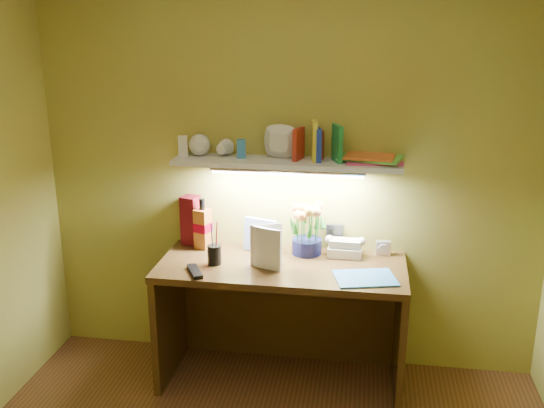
# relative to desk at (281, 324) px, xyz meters

# --- Properties ---
(desk) EXTENTS (1.40, 0.60, 0.75)m
(desk) POSITION_rel_desk_xyz_m (0.00, 0.00, 0.00)
(desk) COLOR #3B2610
(desk) RESTS_ON ground
(flower_bouquet) EXTENTS (0.21, 0.21, 0.31)m
(flower_bouquet) POSITION_rel_desk_xyz_m (0.12, 0.19, 0.53)
(flower_bouquet) COLOR #0E113E
(flower_bouquet) RESTS_ON desk
(telephone) EXTENTS (0.20, 0.15, 0.12)m
(telephone) POSITION_rel_desk_xyz_m (0.35, 0.19, 0.43)
(telephone) COLOR white
(telephone) RESTS_ON desk
(desk_clock) EXTENTS (0.09, 0.05, 0.08)m
(desk_clock) POSITION_rel_desk_xyz_m (0.57, 0.24, 0.42)
(desk_clock) COLOR silver
(desk_clock) RESTS_ON desk
(whisky_bottle) EXTENTS (0.10, 0.10, 0.31)m
(whisky_bottle) POSITION_rel_desk_xyz_m (-0.51, 0.19, 0.53)
(whisky_bottle) COLOR #A1571E
(whisky_bottle) RESTS_ON desk
(whisky_box) EXTENTS (0.12, 0.12, 0.30)m
(whisky_box) POSITION_rel_desk_xyz_m (-0.60, 0.24, 0.53)
(whisky_box) COLOR #590A14
(whisky_box) RESTS_ON desk
(pen_cup) EXTENTS (0.09, 0.09, 0.19)m
(pen_cup) POSITION_rel_desk_xyz_m (-0.38, -0.05, 0.47)
(pen_cup) COLOR black
(pen_cup) RESTS_ON desk
(art_card) EXTENTS (0.20, 0.10, 0.20)m
(art_card) POSITION_rel_desk_xyz_m (-0.16, 0.19, 0.47)
(art_card) COLOR white
(art_card) RESTS_ON desk
(tv_remote) EXTENTS (0.13, 0.18, 0.02)m
(tv_remote) POSITION_rel_desk_xyz_m (-0.45, -0.20, 0.39)
(tv_remote) COLOR black
(tv_remote) RESTS_ON desk
(blue_folder) EXTENTS (0.37, 0.30, 0.01)m
(blue_folder) POSITION_rel_desk_xyz_m (0.47, -0.13, 0.38)
(blue_folder) COLOR #3685D4
(blue_folder) RESTS_ON desk
(desk_book_a) EXTENTS (0.18, 0.08, 0.24)m
(desk_book_a) POSITION_rel_desk_xyz_m (-0.17, -0.05, 0.50)
(desk_book_a) COLOR white
(desk_book_a) RESTS_ON desk
(desk_book_b) EXTENTS (0.17, 0.08, 0.24)m
(desk_book_b) POSITION_rel_desk_xyz_m (-0.16, -0.05, 0.50)
(desk_book_b) COLOR silver
(desk_book_b) RESTS_ON desk
(wall_shelf) EXTENTS (1.31, 0.34, 0.26)m
(wall_shelf) POSITION_rel_desk_xyz_m (0.02, 0.18, 0.96)
(wall_shelf) COLOR silver
(wall_shelf) RESTS_ON ground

